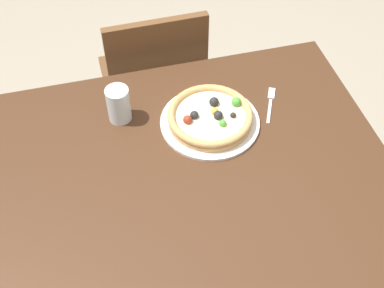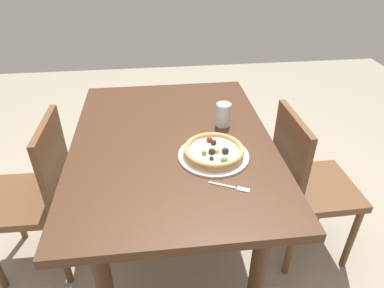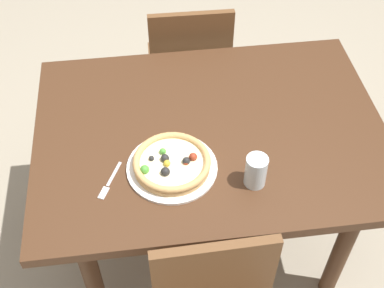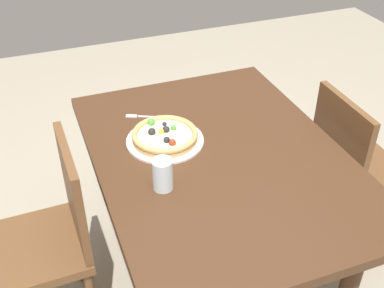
# 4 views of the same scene
# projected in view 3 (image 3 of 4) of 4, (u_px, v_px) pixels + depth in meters

# --- Properties ---
(ground_plane) EXTENTS (6.00, 6.00, 0.00)m
(ground_plane) POSITION_uv_depth(u_px,v_px,m) (206.00, 238.00, 2.45)
(ground_plane) COLOR #9E937F
(dining_table) EXTENTS (1.30, 0.95, 0.76)m
(dining_table) POSITION_uv_depth(u_px,v_px,m) (210.00, 147.00, 1.96)
(dining_table) COLOR #472B19
(dining_table) RESTS_ON ground
(chair_near) EXTENTS (0.41, 0.41, 0.89)m
(chair_near) POSITION_uv_depth(u_px,v_px,m) (190.00, 68.00, 2.54)
(chair_near) COLOR brown
(chair_near) RESTS_ON ground
(plate) EXTENTS (0.32, 0.32, 0.01)m
(plate) POSITION_uv_depth(u_px,v_px,m) (172.00, 168.00, 1.75)
(plate) COLOR white
(plate) RESTS_ON dining_table
(pizza) EXTENTS (0.27, 0.27, 0.05)m
(pizza) POSITION_uv_depth(u_px,v_px,m) (172.00, 163.00, 1.73)
(pizza) COLOR tan
(pizza) RESTS_ON plate
(fork) EXTENTS (0.08, 0.16, 0.00)m
(fork) POSITION_uv_depth(u_px,v_px,m) (109.00, 183.00, 1.71)
(fork) COLOR silver
(fork) RESTS_ON dining_table
(drinking_glass) EXTENTS (0.07, 0.07, 0.12)m
(drinking_glass) POSITION_uv_depth(u_px,v_px,m) (256.00, 171.00, 1.67)
(drinking_glass) COLOR silver
(drinking_glass) RESTS_ON dining_table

